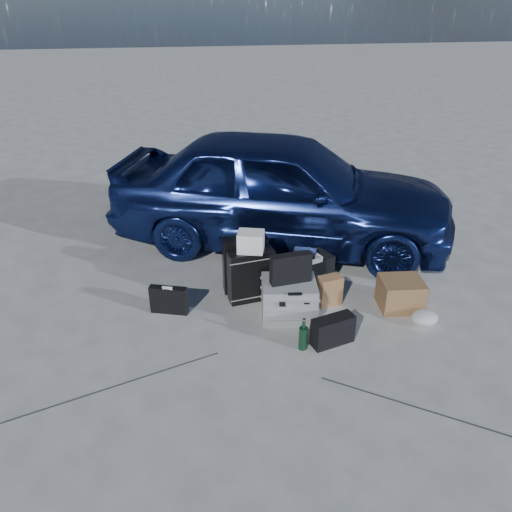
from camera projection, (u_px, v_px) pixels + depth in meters
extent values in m
plane|color=beige|center=(279.00, 332.00, 5.17)|extent=(60.00, 60.00, 0.00)
imported|color=navy|center=(282.00, 189.00, 6.70)|extent=(4.87, 3.28, 1.54)
cube|color=#999B9E|center=(289.00, 299.00, 5.35)|extent=(0.63, 0.54, 0.42)
cube|color=black|center=(291.00, 268.00, 5.18)|extent=(0.44, 0.16, 0.33)
cube|color=black|center=(169.00, 300.00, 5.42)|extent=(0.42, 0.21, 0.32)
cube|color=black|center=(245.00, 264.00, 5.76)|extent=(0.52, 0.19, 0.67)
cube|color=black|center=(251.00, 276.00, 5.59)|extent=(0.53, 0.26, 0.61)
cube|color=white|center=(251.00, 242.00, 5.40)|extent=(0.33, 0.29, 0.22)
cube|color=black|center=(303.00, 273.00, 5.89)|extent=(0.78, 0.58, 0.36)
cube|color=white|center=(303.00, 258.00, 5.78)|extent=(0.43, 0.38, 0.06)
cube|color=black|center=(305.00, 253.00, 5.76)|extent=(0.30, 0.26, 0.05)
cube|color=olive|center=(330.00, 290.00, 5.57)|extent=(0.28, 0.21, 0.34)
cube|color=#996342|center=(401.00, 294.00, 5.51)|extent=(0.49, 0.44, 0.34)
ellipsoid|color=silver|center=(425.00, 317.00, 5.26)|extent=(0.32, 0.29, 0.16)
cube|color=black|center=(333.00, 331.00, 4.94)|extent=(0.46, 0.27, 0.30)
cylinder|color=black|center=(303.00, 334.00, 4.86)|extent=(0.09, 0.09, 0.34)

